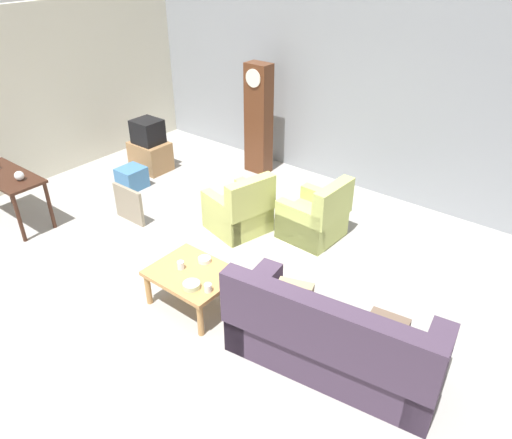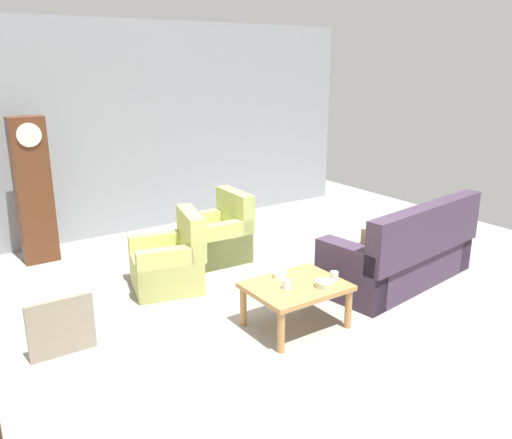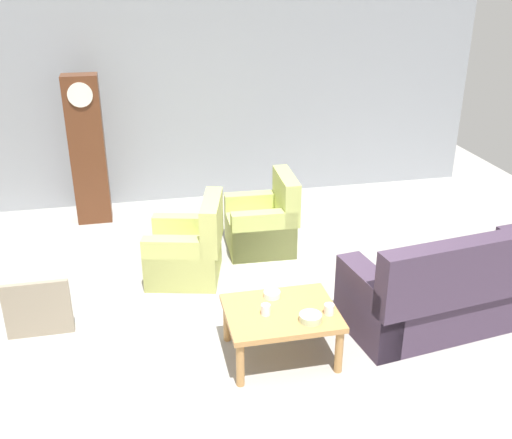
{
  "view_description": "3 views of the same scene",
  "coord_description": "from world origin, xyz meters",
  "px_view_note": "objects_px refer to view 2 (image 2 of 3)",
  "views": [
    {
      "loc": [
        3.66,
        -3.47,
        3.82
      ],
      "look_at": [
        0.48,
        0.55,
        0.76
      ],
      "focal_mm": 34.03,
      "sensor_mm": 36.0,
      "label": 1
    },
    {
      "loc": [
        -2.75,
        -4.26,
        2.61
      ],
      "look_at": [
        0.6,
        0.69,
        0.82
      ],
      "focal_mm": 37.15,
      "sensor_mm": 36.0,
      "label": 2
    },
    {
      "loc": [
        -0.8,
        -4.61,
        3.23
      ],
      "look_at": [
        0.27,
        0.34,
        0.99
      ],
      "focal_mm": 41.34,
      "sensor_mm": 36.0,
      "label": 3
    }
  ],
  "objects_px": {
    "bowl_white_stacked": "(280,275)",
    "armchair_olive_far": "(218,237)",
    "bowl_shallow_green": "(325,284)",
    "cup_blue_rimmed": "(287,284)",
    "framed_picture_leaning": "(61,327)",
    "grandfather_clock": "(33,191)",
    "couch_floral": "(402,255)",
    "cup_white_porcelain": "(334,276)",
    "armchair_olive_near": "(170,264)",
    "coffee_table_wood": "(296,290)"
  },
  "relations": [
    {
      "from": "couch_floral",
      "to": "grandfather_clock",
      "type": "xyz_separation_m",
      "value": [
        -3.48,
        3.25,
        0.62
      ]
    },
    {
      "from": "cup_blue_rimmed",
      "to": "framed_picture_leaning",
      "type": "bearing_deg",
      "value": 157.87
    },
    {
      "from": "coffee_table_wood",
      "to": "cup_blue_rimmed",
      "type": "height_order",
      "value": "cup_blue_rimmed"
    },
    {
      "from": "couch_floral",
      "to": "coffee_table_wood",
      "type": "height_order",
      "value": "couch_floral"
    },
    {
      "from": "armchair_olive_far",
      "to": "coffee_table_wood",
      "type": "distance_m",
      "value": 2.14
    },
    {
      "from": "couch_floral",
      "to": "framed_picture_leaning",
      "type": "xyz_separation_m",
      "value": [
        -3.88,
        0.61,
        -0.07
      ]
    },
    {
      "from": "coffee_table_wood",
      "to": "grandfather_clock",
      "type": "height_order",
      "value": "grandfather_clock"
    },
    {
      "from": "grandfather_clock",
      "to": "framed_picture_leaning",
      "type": "height_order",
      "value": "grandfather_clock"
    },
    {
      "from": "framed_picture_leaning",
      "to": "bowl_shallow_green",
      "type": "xyz_separation_m",
      "value": [
        2.31,
        -0.97,
        0.22
      ]
    },
    {
      "from": "bowl_shallow_green",
      "to": "cup_blue_rimmed",
      "type": "bearing_deg",
      "value": 153.51
    },
    {
      "from": "cup_white_porcelain",
      "to": "armchair_olive_far",
      "type": "bearing_deg",
      "value": 91.44
    },
    {
      "from": "cup_blue_rimmed",
      "to": "grandfather_clock",
      "type": "bearing_deg",
      "value": 114.42
    },
    {
      "from": "armchair_olive_far",
      "to": "coffee_table_wood",
      "type": "bearing_deg",
      "value": -98.77
    },
    {
      "from": "armchair_olive_near",
      "to": "framed_picture_leaning",
      "type": "relative_size",
      "value": 1.58
    },
    {
      "from": "armchair_olive_near",
      "to": "framed_picture_leaning",
      "type": "height_order",
      "value": "armchair_olive_near"
    },
    {
      "from": "grandfather_clock",
      "to": "framed_picture_leaning",
      "type": "xyz_separation_m",
      "value": [
        -0.41,
        -2.64,
        -0.7
      ]
    },
    {
      "from": "coffee_table_wood",
      "to": "grandfather_clock",
      "type": "xyz_separation_m",
      "value": [
        -1.71,
        3.41,
        0.58
      ]
    },
    {
      "from": "bowl_white_stacked",
      "to": "armchair_olive_far",
      "type": "bearing_deg",
      "value": 79.4
    },
    {
      "from": "cup_white_porcelain",
      "to": "framed_picture_leaning",
      "type": "bearing_deg",
      "value": 160.05
    },
    {
      "from": "couch_floral",
      "to": "grandfather_clock",
      "type": "height_order",
      "value": "grandfather_clock"
    },
    {
      "from": "armchair_olive_near",
      "to": "bowl_white_stacked",
      "type": "bearing_deg",
      "value": -65.84
    },
    {
      "from": "armchair_olive_near",
      "to": "coffee_table_wood",
      "type": "height_order",
      "value": "armchair_olive_near"
    },
    {
      "from": "armchair_olive_near",
      "to": "framed_picture_leaning",
      "type": "bearing_deg",
      "value": -150.7
    },
    {
      "from": "coffee_table_wood",
      "to": "cup_white_porcelain",
      "type": "xyz_separation_m",
      "value": [
        0.38,
        -0.14,
        0.11
      ]
    },
    {
      "from": "coffee_table_wood",
      "to": "armchair_olive_far",
      "type": "bearing_deg",
      "value": 81.23
    },
    {
      "from": "cup_white_porcelain",
      "to": "bowl_shallow_green",
      "type": "distance_m",
      "value": 0.2
    },
    {
      "from": "grandfather_clock",
      "to": "armchair_olive_far",
      "type": "bearing_deg",
      "value": -32.38
    },
    {
      "from": "couch_floral",
      "to": "grandfather_clock",
      "type": "relative_size",
      "value": 1.13
    },
    {
      "from": "cup_white_porcelain",
      "to": "bowl_white_stacked",
      "type": "bearing_deg",
      "value": 137.55
    },
    {
      "from": "bowl_shallow_green",
      "to": "grandfather_clock",
      "type": "bearing_deg",
      "value": 117.83
    },
    {
      "from": "grandfather_clock",
      "to": "cup_white_porcelain",
      "type": "relative_size",
      "value": 20.71
    },
    {
      "from": "couch_floral",
      "to": "bowl_white_stacked",
      "type": "height_order",
      "value": "couch_floral"
    },
    {
      "from": "couch_floral",
      "to": "cup_white_porcelain",
      "type": "bearing_deg",
      "value": -167.84
    },
    {
      "from": "armchair_olive_far",
      "to": "framed_picture_leaning",
      "type": "relative_size",
      "value": 1.53
    },
    {
      "from": "armchair_olive_far",
      "to": "coffee_table_wood",
      "type": "xyz_separation_m",
      "value": [
        -0.33,
        -2.12,
        0.09
      ]
    },
    {
      "from": "framed_picture_leaning",
      "to": "coffee_table_wood",
      "type": "bearing_deg",
      "value": -19.94
    },
    {
      "from": "coffee_table_wood",
      "to": "framed_picture_leaning",
      "type": "distance_m",
      "value": 2.25
    },
    {
      "from": "bowl_white_stacked",
      "to": "bowl_shallow_green",
      "type": "distance_m",
      "value": 0.49
    },
    {
      "from": "armchair_olive_near",
      "to": "bowl_white_stacked",
      "type": "distance_m",
      "value": 1.5
    },
    {
      "from": "cup_blue_rimmed",
      "to": "bowl_white_stacked",
      "type": "distance_m",
      "value": 0.29
    },
    {
      "from": "couch_floral",
      "to": "bowl_white_stacked",
      "type": "relative_size",
      "value": 14.85
    },
    {
      "from": "framed_picture_leaning",
      "to": "bowl_white_stacked",
      "type": "relative_size",
      "value": 4.05
    },
    {
      "from": "cup_blue_rimmed",
      "to": "bowl_shallow_green",
      "type": "bearing_deg",
      "value": -26.49
    },
    {
      "from": "armchair_olive_near",
      "to": "coffee_table_wood",
      "type": "relative_size",
      "value": 0.99
    },
    {
      "from": "framed_picture_leaning",
      "to": "cup_white_porcelain",
      "type": "bearing_deg",
      "value": -19.95
    },
    {
      "from": "framed_picture_leaning",
      "to": "cup_white_porcelain",
      "type": "height_order",
      "value": "same"
    },
    {
      "from": "couch_floral",
      "to": "cup_white_porcelain",
      "type": "height_order",
      "value": "couch_floral"
    },
    {
      "from": "cup_blue_rimmed",
      "to": "armchair_olive_near",
      "type": "bearing_deg",
      "value": 106.76
    },
    {
      "from": "bowl_shallow_green",
      "to": "couch_floral",
      "type": "bearing_deg",
      "value": 13.06
    },
    {
      "from": "framed_picture_leaning",
      "to": "cup_blue_rimmed",
      "type": "bearing_deg",
      "value": -22.13
    }
  ]
}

